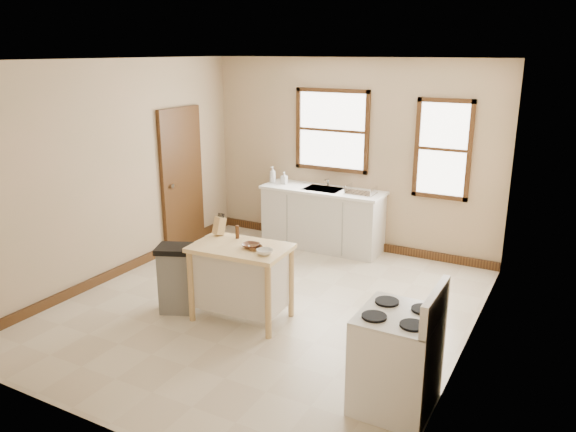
# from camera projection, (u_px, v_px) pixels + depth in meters

# --- Properties ---
(floor) EXTENTS (5.00, 5.00, 0.00)m
(floor) POSITION_uv_depth(u_px,v_px,m) (265.00, 307.00, 6.59)
(floor) COLOR beige
(floor) RESTS_ON ground
(ceiling) EXTENTS (5.00, 5.00, 0.00)m
(ceiling) POSITION_uv_depth(u_px,v_px,m) (262.00, 60.00, 5.79)
(ceiling) COLOR white
(ceiling) RESTS_ON ground
(wall_back) EXTENTS (4.50, 0.04, 2.80)m
(wall_back) POSITION_uv_depth(u_px,v_px,m) (351.00, 155.00, 8.30)
(wall_back) COLOR tan
(wall_back) RESTS_ON ground
(wall_left) EXTENTS (0.04, 5.00, 2.80)m
(wall_left) POSITION_uv_depth(u_px,v_px,m) (114.00, 171.00, 7.22)
(wall_left) COLOR tan
(wall_left) RESTS_ON ground
(wall_right) EXTENTS (0.04, 5.00, 2.80)m
(wall_right) POSITION_uv_depth(u_px,v_px,m) (474.00, 219.00, 5.16)
(wall_right) COLOR tan
(wall_right) RESTS_ON ground
(window_main) EXTENTS (1.17, 0.06, 1.22)m
(window_main) POSITION_uv_depth(u_px,v_px,m) (332.00, 130.00, 8.32)
(window_main) COLOR black
(window_main) RESTS_ON wall_back
(window_side) EXTENTS (0.77, 0.06, 1.37)m
(window_side) POSITION_uv_depth(u_px,v_px,m) (443.00, 149.00, 7.60)
(window_side) COLOR black
(window_side) RESTS_ON wall_back
(door_left) EXTENTS (0.06, 0.90, 2.10)m
(door_left) POSITION_uv_depth(u_px,v_px,m) (182.00, 178.00, 8.39)
(door_left) COLOR black
(door_left) RESTS_ON ground
(baseboard_back) EXTENTS (4.50, 0.04, 0.12)m
(baseboard_back) POSITION_uv_depth(u_px,v_px,m) (347.00, 241.00, 8.65)
(baseboard_back) COLOR black
(baseboard_back) RESTS_ON ground
(baseboard_left) EXTENTS (0.04, 5.00, 0.12)m
(baseboard_left) POSITION_uv_depth(u_px,v_px,m) (124.00, 268.00, 7.59)
(baseboard_left) COLOR black
(baseboard_left) RESTS_ON ground
(sink_counter) EXTENTS (1.86, 0.62, 0.92)m
(sink_counter) POSITION_uv_depth(u_px,v_px,m) (322.00, 218.00, 8.45)
(sink_counter) COLOR silver
(sink_counter) RESTS_ON ground
(faucet) EXTENTS (0.03, 0.03, 0.22)m
(faucet) POSITION_uv_depth(u_px,v_px,m) (328.00, 179.00, 8.44)
(faucet) COLOR silver
(faucet) RESTS_ON sink_counter
(soap_bottle_a) EXTENTS (0.13, 0.13, 0.25)m
(soap_bottle_a) POSITION_uv_depth(u_px,v_px,m) (273.00, 175.00, 8.65)
(soap_bottle_a) COLOR #B2B2B2
(soap_bottle_a) RESTS_ON sink_counter
(soap_bottle_b) EXTENTS (0.09, 0.09, 0.19)m
(soap_bottle_b) POSITION_uv_depth(u_px,v_px,m) (284.00, 178.00, 8.59)
(soap_bottle_b) COLOR #B2B2B2
(soap_bottle_b) RESTS_ON sink_counter
(dish_rack) EXTENTS (0.50, 0.44, 0.10)m
(dish_rack) POSITION_uv_depth(u_px,v_px,m) (361.00, 190.00, 8.00)
(dish_rack) COLOR silver
(dish_rack) RESTS_ON sink_counter
(kitchen_island) EXTENTS (1.09, 0.73, 0.86)m
(kitchen_island) POSITION_uv_depth(u_px,v_px,m) (241.00, 283.00, 6.20)
(kitchen_island) COLOR #FADE93
(kitchen_island) RESTS_ON ground
(knife_block) EXTENTS (0.13, 0.13, 0.20)m
(knife_block) POSITION_uv_depth(u_px,v_px,m) (219.00, 227.00, 6.41)
(knife_block) COLOR tan
(knife_block) RESTS_ON kitchen_island
(pepper_grinder) EXTENTS (0.06, 0.06, 0.15)m
(pepper_grinder) POSITION_uv_depth(u_px,v_px,m) (237.00, 232.00, 6.30)
(pepper_grinder) COLOR #472713
(pepper_grinder) RESTS_ON kitchen_island
(bowl_a) EXTENTS (0.19, 0.19, 0.05)m
(bowl_a) POSITION_uv_depth(u_px,v_px,m) (251.00, 246.00, 6.01)
(bowl_a) COLOR brown
(bowl_a) RESTS_ON kitchen_island
(bowl_b) EXTENTS (0.22, 0.22, 0.04)m
(bowl_b) POSITION_uv_depth(u_px,v_px,m) (255.00, 248.00, 5.96)
(bowl_b) COLOR brown
(bowl_b) RESTS_ON kitchen_island
(bowl_c) EXTENTS (0.20, 0.20, 0.05)m
(bowl_c) POSITION_uv_depth(u_px,v_px,m) (265.00, 252.00, 5.82)
(bowl_c) COLOR white
(bowl_c) RESTS_ON kitchen_island
(trash_bin) EXTENTS (0.50, 0.47, 0.78)m
(trash_bin) POSITION_uv_depth(u_px,v_px,m) (177.00, 279.00, 6.40)
(trash_bin) COLOR slate
(trash_bin) RESTS_ON ground
(gas_stove) EXTENTS (0.69, 0.69, 1.12)m
(gas_stove) POSITION_uv_depth(u_px,v_px,m) (397.00, 346.00, 4.62)
(gas_stove) COLOR white
(gas_stove) RESTS_ON ground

